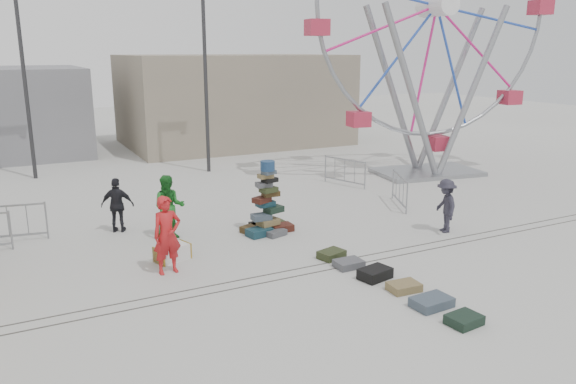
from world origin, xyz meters
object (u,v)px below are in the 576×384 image
ferris_wheel (436,29)px  pedestrian_grey (446,206)px  suitcase_tower (267,212)px  lamp_post_right (207,69)px  lamp_post_left (26,70)px  barricade_dummy_c (8,223)px  barricade_wheel_back (345,172)px  steamer_trunk (172,253)px  pedestrian_green (169,207)px  pedestrian_red (167,235)px  pedestrian_black (118,205)px  barricade_wheel_front (400,191)px

ferris_wheel → pedestrian_grey: (-4.90, -6.52, -5.31)m
suitcase_tower → lamp_post_right: bearing=73.0°
lamp_post_right → lamp_post_left: same height
barricade_dummy_c → barricade_wheel_back: 12.22m
lamp_post_right → barricade_dummy_c: bearing=-141.8°
lamp_post_left → suitcase_tower: (5.59, -11.01, -3.88)m
suitcase_tower → steamer_trunk: suitcase_tower is taller
barricade_dummy_c → pedestrian_green: (4.14, -1.73, 0.37)m
barricade_dummy_c → pedestrian_red: bearing=-40.8°
pedestrian_green → pedestrian_grey: size_ratio=1.15×
barricade_dummy_c → barricade_wheel_back: same height
barricade_wheel_back → pedestrian_grey: 6.40m
pedestrian_black → barricade_dummy_c: bearing=14.5°
barricade_wheel_front → barricade_wheel_back: 3.47m
pedestrian_black → steamer_trunk: bearing=127.7°
steamer_trunk → barricade_wheel_back: bearing=11.5°
lamp_post_right → barricade_wheel_back: 7.45m
lamp_post_right → ferris_wheel: bearing=-30.6°
barricade_wheel_front → pedestrian_grey: 2.97m
pedestrian_grey → lamp_post_left: bearing=-122.8°
lamp_post_right → barricade_wheel_front: (3.90, -8.48, -3.93)m
pedestrian_grey → barricade_dummy_c: bearing=-93.3°
lamp_post_left → barricade_wheel_front: bearing=-43.9°
lamp_post_right → suitcase_tower: (-1.41, -9.01, -3.88)m
barricade_wheel_back → pedestrian_grey: bearing=-24.2°
barricade_wheel_back → pedestrian_green: (-7.99, -3.23, 0.37)m
pedestrian_black → lamp_post_right: bearing=-103.9°
lamp_post_right → barricade_dummy_c: size_ratio=4.00×
pedestrian_red → pedestrian_green: 2.64m
pedestrian_grey → barricade_wheel_back: bearing=-165.4°
pedestrian_black → ferris_wheel: bearing=-147.6°
barricade_dummy_c → pedestrian_green: pedestrian_green is taller
ferris_wheel → barricade_wheel_front: 7.92m
suitcase_tower → steamer_trunk: 3.33m
ferris_wheel → pedestrian_black: bearing=-163.0°
pedestrian_grey → ferris_wheel: bearing=162.6°
pedestrian_red → lamp_post_right: bearing=60.3°
ferris_wheel → pedestrian_grey: 9.74m
pedestrian_red → barricade_wheel_back: bearing=28.1°
lamp_post_left → pedestrian_black: (1.67, -8.97, -3.66)m
pedestrian_red → barricade_wheel_front: bearing=9.3°
lamp_post_right → pedestrian_green: size_ratio=4.33×
steamer_trunk → pedestrian_grey: pedestrian_grey is taller
suitcase_tower → steamer_trunk: size_ratio=2.52×
lamp_post_left → pedestrian_black: size_ratio=4.89×
lamp_post_right → pedestrian_green: bearing=-116.6°
ferris_wheel → pedestrian_black: size_ratio=7.59×
barricade_wheel_front → pedestrian_green: bearing=112.7°
barricade_wheel_front → barricade_wheel_back: bearing=24.9°
steamer_trunk → barricade_wheel_front: barricade_wheel_front is taller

